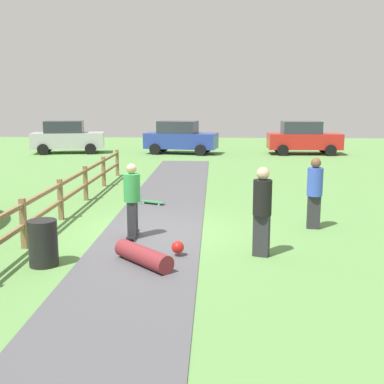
{
  "coord_description": "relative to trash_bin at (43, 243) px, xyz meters",
  "views": [
    {
      "loc": [
        1.49,
        -11.32,
        3.17
      ],
      "look_at": [
        0.96,
        0.15,
        1.0
      ],
      "focal_mm": 45.9,
      "sensor_mm": 36.0,
      "label": 1
    }
  ],
  "objects": [
    {
      "name": "bystander_black",
      "position": [
        4.26,
        0.78,
        0.58
      ],
      "size": [
        0.48,
        0.48,
        1.85
      ],
      "color": "#2D2D33",
      "rests_on": "ground_plane"
    },
    {
      "name": "skater_fallen",
      "position": [
        1.98,
        0.11,
        -0.25
      ],
      "size": [
        1.4,
        1.38,
        0.36
      ],
      "color": "maroon",
      "rests_on": "asphalt_path"
    },
    {
      "name": "asphalt_path",
      "position": [
        1.8,
        2.37,
        -0.44
      ],
      "size": [
        2.4,
        28.0,
        0.02
      ],
      "primitive_type": "cube",
      "color": "#515156",
      "rests_on": "ground_plane"
    },
    {
      "name": "parked_car_red",
      "position": [
        8.47,
        20.03,
        0.51
      ],
      "size": [
        4.22,
        2.03,
        1.92
      ],
      "color": "red",
      "rests_on": "ground_plane"
    },
    {
      "name": "parked_car_blue",
      "position": [
        1.26,
        20.04,
        0.51
      ],
      "size": [
        4.43,
        2.55,
        1.92
      ],
      "color": "#283D99",
      "rests_on": "ground_plane"
    },
    {
      "name": "bystander_blue",
      "position": [
        5.77,
        3.05,
        0.53
      ],
      "size": [
        0.43,
        0.43,
        1.77
      ],
      "color": "#2D2D33",
      "rests_on": "ground_plane"
    },
    {
      "name": "skater_riding",
      "position": [
        1.41,
        1.97,
        0.53
      ],
      "size": [
        0.38,
        0.8,
        1.72
      ],
      "color": "black",
      "rests_on": "asphalt_path"
    },
    {
      "name": "ground_plane",
      "position": [
        1.8,
        2.37,
        -0.45
      ],
      "size": [
        60.0,
        60.0,
        0.0
      ],
      "primitive_type": "plane",
      "color": "#60934C"
    },
    {
      "name": "wooden_fence",
      "position": [
        -0.8,
        2.37,
        0.22
      ],
      "size": [
        0.12,
        18.12,
        1.1
      ],
      "color": "olive",
      "rests_on": "ground_plane"
    },
    {
      "name": "skateboard_loose",
      "position": [
        1.4,
        5.65,
        -0.36
      ],
      "size": [
        0.81,
        0.52,
        0.08
      ],
      "color": "#338C4C",
      "rests_on": "asphalt_path"
    },
    {
      "name": "parked_car_silver",
      "position": [
        -5.51,
        20.02,
        0.51
      ],
      "size": [
        4.44,
        2.57,
        1.92
      ],
      "color": "#B7B7BC",
      "rests_on": "ground_plane"
    },
    {
      "name": "trash_bin",
      "position": [
        0.0,
        0.0,
        0.0
      ],
      "size": [
        0.56,
        0.56,
        0.9
      ],
      "primitive_type": "cylinder",
      "color": "black",
      "rests_on": "ground_plane"
    }
  ]
}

